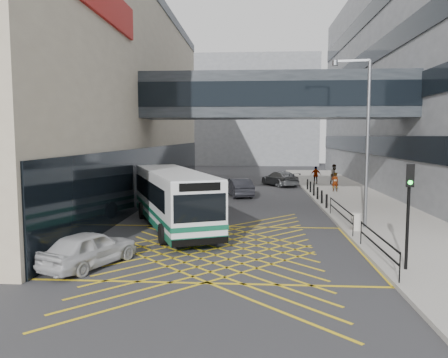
% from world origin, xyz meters
% --- Properties ---
extents(ground, '(120.00, 120.00, 0.00)m').
position_xyz_m(ground, '(0.00, 0.00, 0.00)').
color(ground, '#333335').
extents(building_whsmith, '(24.17, 42.00, 16.00)m').
position_xyz_m(building_whsmith, '(-17.98, 16.00, 8.00)').
color(building_whsmith, '#B7A88D').
rests_on(building_whsmith, ground).
extents(building_far, '(28.00, 16.00, 18.00)m').
position_xyz_m(building_far, '(-2.00, 60.00, 9.00)').
color(building_far, slate).
rests_on(building_far, ground).
extents(skybridge, '(20.00, 4.10, 3.00)m').
position_xyz_m(skybridge, '(3.00, 12.00, 7.50)').
color(skybridge, '#292E33').
rests_on(skybridge, ground).
extents(pavement, '(6.00, 54.00, 0.16)m').
position_xyz_m(pavement, '(9.00, 15.00, 0.08)').
color(pavement, '#A09A92').
rests_on(pavement, ground).
extents(box_junction, '(12.00, 9.00, 0.01)m').
position_xyz_m(box_junction, '(0.00, 0.00, 0.00)').
color(box_junction, gold).
rests_on(box_junction, ground).
extents(bus, '(6.33, 10.82, 3.00)m').
position_xyz_m(bus, '(-2.71, 4.16, 1.61)').
color(bus, silver).
rests_on(bus, ground).
extents(car_white, '(3.35, 4.65, 1.37)m').
position_xyz_m(car_white, '(-4.50, -2.93, 0.69)').
color(car_white, '#BCBCBE').
rests_on(car_white, ground).
extents(car_dark, '(3.00, 4.99, 1.46)m').
position_xyz_m(car_dark, '(0.33, 16.29, 0.73)').
color(car_dark, '#222228').
rests_on(car_dark, ground).
extents(car_silver, '(3.94, 5.31, 1.52)m').
position_xyz_m(car_silver, '(4.08, 24.06, 0.76)').
color(car_silver, gray).
rests_on(car_silver, ground).
extents(traffic_light, '(0.29, 0.44, 3.70)m').
position_xyz_m(traffic_light, '(6.83, -3.11, 2.57)').
color(traffic_light, black).
rests_on(traffic_light, pavement).
extents(street_lamp, '(1.92, 0.48, 8.42)m').
position_xyz_m(street_lamp, '(7.01, 4.08, 4.96)').
color(street_lamp, slate).
rests_on(street_lamp, pavement).
extents(litter_bin, '(0.50, 0.50, 0.86)m').
position_xyz_m(litter_bin, '(6.58, 3.34, 0.59)').
color(litter_bin, '#ADA89E').
rests_on(litter_bin, pavement).
extents(kerb_railings, '(0.05, 12.54, 1.00)m').
position_xyz_m(kerb_railings, '(6.15, 1.78, 0.88)').
color(kerb_railings, black).
rests_on(kerb_railings, pavement).
extents(bollards, '(0.14, 10.14, 0.90)m').
position_xyz_m(bollards, '(6.25, 15.00, 0.61)').
color(bollards, black).
rests_on(bollards, pavement).
extents(pedestrian_a, '(0.64, 0.46, 1.59)m').
position_xyz_m(pedestrian_a, '(8.37, 18.73, 0.96)').
color(pedestrian_a, gray).
rests_on(pedestrian_a, pavement).
extents(pedestrian_b, '(1.07, 1.00, 1.91)m').
position_xyz_m(pedestrian_b, '(9.36, 24.40, 1.12)').
color(pedestrian_b, gray).
rests_on(pedestrian_b, pavement).
extents(pedestrian_c, '(1.01, 0.49, 1.70)m').
position_xyz_m(pedestrian_c, '(7.61, 24.65, 1.01)').
color(pedestrian_c, gray).
rests_on(pedestrian_c, pavement).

